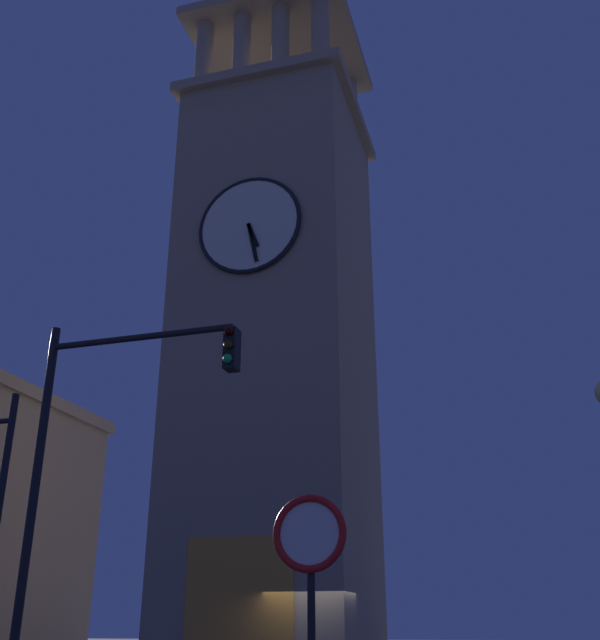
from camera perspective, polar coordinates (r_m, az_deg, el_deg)
name	(u,v)px	position (r m, az deg, el deg)	size (l,w,h in m)	color
clocktower	(277,345)	(26.73, -1.77, -1.95)	(6.60, 6.74, 27.10)	gray
traffic_signal_far	(94,445)	(13.59, -15.46, -9.19)	(3.78, 0.41, 6.82)	black
no_horn_sign	(310,557)	(7.86, 0.76, -17.66)	(0.78, 0.14, 2.85)	black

